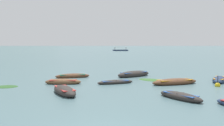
# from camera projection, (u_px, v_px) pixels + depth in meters

# --- Properties ---
(ground_plane) EXTENTS (6000.00, 6000.00, 0.00)m
(ground_plane) POSITION_uv_depth(u_px,v_px,m) (138.00, 46.00, 1494.20)
(ground_plane) COLOR slate
(mountain_2) EXTENTS (1318.98, 1318.98, 300.29)m
(mountain_2) POSITION_uv_depth(u_px,v_px,m) (76.00, 29.00, 2189.69)
(mountain_2) COLOR slate
(mountain_2) RESTS_ON ground
(mountain_3) EXTENTS (2078.97, 2078.97, 579.48)m
(mountain_3) POSITION_uv_depth(u_px,v_px,m) (145.00, 15.00, 2260.75)
(mountain_3) COLOR slate
(mountain_3) RESTS_ON ground
(rowboat_0) EXTENTS (3.39, 1.44, 0.58)m
(rowboat_0) POSITION_uv_depth(u_px,v_px,m) (63.00, 82.00, 21.26)
(rowboat_0) COLOR brown
(rowboat_0) RESTS_ON ground
(rowboat_1) EXTENTS (3.08, 3.75, 0.70)m
(rowboat_1) POSITION_uv_depth(u_px,v_px,m) (64.00, 91.00, 16.91)
(rowboat_1) COLOR #2D2826
(rowboat_1) RESTS_ON ground
(rowboat_2) EXTENTS (2.95, 3.14, 0.55)m
(rowboat_2) POSITION_uv_depth(u_px,v_px,m) (180.00, 96.00, 15.28)
(rowboat_2) COLOR #2D2826
(rowboat_2) RESTS_ON ground
(rowboat_3) EXTENTS (3.79, 2.31, 0.56)m
(rowboat_3) POSITION_uv_depth(u_px,v_px,m) (72.00, 76.00, 25.31)
(rowboat_3) COLOR brown
(rowboat_3) RESTS_ON ground
(rowboat_4) EXTENTS (4.20, 4.05, 0.79)m
(rowboat_4) POSITION_uv_depth(u_px,v_px,m) (134.00, 74.00, 26.27)
(rowboat_4) COLOR #2D2826
(rowboat_4) RESTS_ON ground
(rowboat_6) EXTENTS (3.46, 2.29, 0.43)m
(rowboat_6) POSITION_uv_depth(u_px,v_px,m) (115.00, 82.00, 21.39)
(rowboat_6) COLOR #2D2826
(rowboat_6) RESTS_ON ground
(rowboat_7) EXTENTS (2.48, 3.80, 0.63)m
(rowboat_7) POSITION_uv_depth(u_px,v_px,m) (219.00, 80.00, 22.47)
(rowboat_7) COLOR navy
(rowboat_7) RESTS_ON ground
(rowboat_8) EXTENTS (4.63, 3.08, 0.65)m
(rowboat_8) POSITION_uv_depth(u_px,v_px,m) (175.00, 82.00, 21.07)
(rowboat_8) COLOR brown
(rowboat_8) RESTS_ON ground
(ferry_0) EXTENTS (9.48, 5.77, 2.54)m
(ferry_0) POSITION_uv_depth(u_px,v_px,m) (120.00, 50.00, 140.63)
(ferry_0) COLOR navy
(ferry_0) RESTS_ON ground
(mooring_buoy) EXTENTS (0.46, 0.46, 1.05)m
(mooring_buoy) POSITION_uv_depth(u_px,v_px,m) (218.00, 85.00, 19.91)
(mooring_buoy) COLOR yellow
(mooring_buoy) RESTS_ON ground
(weed_patch_0) EXTENTS (3.49, 3.02, 0.14)m
(weed_patch_0) POSITION_uv_depth(u_px,v_px,m) (153.00, 80.00, 23.45)
(weed_patch_0) COLOR #38662D
(weed_patch_0) RESTS_ON ground
(weed_patch_4) EXTENTS (2.07, 1.70, 0.14)m
(weed_patch_4) POSITION_uv_depth(u_px,v_px,m) (6.00, 87.00, 19.73)
(weed_patch_4) COLOR #2D5628
(weed_patch_4) RESTS_ON ground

